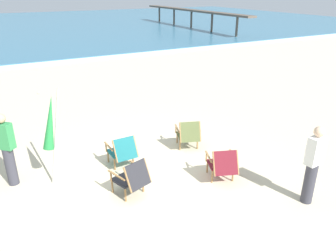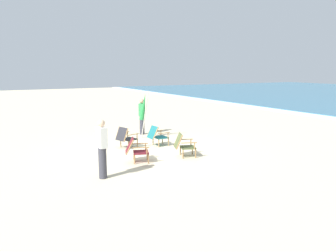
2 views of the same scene
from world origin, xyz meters
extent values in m
plane|color=beige|center=(0.00, 0.00, 0.00)|extent=(80.00, 80.00, 0.00)
cube|color=#28282D|center=(-0.62, -0.47, 0.32)|extent=(0.64, 0.61, 0.04)
cube|color=#28282D|center=(-0.52, -0.79, 0.56)|extent=(0.54, 0.37, 0.49)
cylinder|color=olive|center=(-0.91, -0.33, 0.16)|extent=(0.04, 0.04, 0.32)
cylinder|color=olive|center=(-0.46, -0.19, 0.16)|extent=(0.04, 0.04, 0.32)
cylinder|color=olive|center=(-0.78, -0.75, 0.16)|extent=(0.04, 0.04, 0.32)
cylinder|color=olive|center=(-0.33, -0.61, 0.16)|extent=(0.04, 0.04, 0.32)
cube|color=olive|center=(-0.88, -0.57, 0.54)|extent=(0.19, 0.51, 0.02)
cylinder|color=olive|center=(-0.94, -0.39, 0.43)|extent=(0.04, 0.04, 0.22)
cube|color=olive|center=(-0.35, -0.41, 0.54)|extent=(0.19, 0.51, 0.02)
cylinder|color=olive|center=(-0.40, -0.23, 0.43)|extent=(0.04, 0.04, 0.22)
cylinder|color=olive|center=(-0.76, -0.87, 0.56)|extent=(0.11, 0.24, 0.50)
cylinder|color=olive|center=(-0.28, -0.72, 0.56)|extent=(0.11, 0.24, 0.50)
cube|color=#515B33|center=(1.59, 0.79, 0.32)|extent=(0.65, 0.63, 0.04)
cube|color=#515B33|center=(1.48, 0.47, 0.56)|extent=(0.54, 0.39, 0.49)
cylinder|color=olive|center=(1.44, 1.07, 0.16)|extent=(0.04, 0.04, 0.32)
cylinder|color=olive|center=(1.88, 0.91, 0.16)|extent=(0.04, 0.04, 0.32)
cylinder|color=olive|center=(1.30, 0.67, 0.16)|extent=(0.04, 0.04, 0.32)
cylinder|color=olive|center=(1.74, 0.51, 0.16)|extent=(0.04, 0.04, 0.32)
cube|color=olive|center=(1.32, 0.87, 0.54)|extent=(0.21, 0.51, 0.02)
cylinder|color=olive|center=(1.39, 1.04, 0.43)|extent=(0.04, 0.04, 0.22)
cube|color=olive|center=(1.85, 0.68, 0.54)|extent=(0.21, 0.51, 0.02)
cylinder|color=olive|center=(1.91, 0.85, 0.43)|extent=(0.04, 0.04, 0.22)
cylinder|color=olive|center=(1.24, 0.56, 0.56)|extent=(0.12, 0.24, 0.49)
cylinder|color=olive|center=(1.72, 0.38, 0.56)|extent=(0.12, 0.24, 0.49)
cube|color=#196066|center=(-0.32, 0.74, 0.32)|extent=(0.54, 0.50, 0.04)
cube|color=#196066|center=(-0.31, 0.38, 0.55)|extent=(0.50, 0.28, 0.48)
cylinder|color=olive|center=(-0.56, 0.95, 0.16)|extent=(0.04, 0.04, 0.32)
cylinder|color=olive|center=(-0.10, 0.96, 0.16)|extent=(0.04, 0.04, 0.32)
cylinder|color=olive|center=(-0.55, 0.52, 0.16)|extent=(0.04, 0.04, 0.32)
cylinder|color=olive|center=(-0.08, 0.53, 0.16)|extent=(0.04, 0.04, 0.32)
cube|color=olive|center=(-0.60, 0.71, 0.54)|extent=(0.05, 0.53, 0.02)
cylinder|color=olive|center=(-0.61, 0.90, 0.43)|extent=(0.04, 0.04, 0.22)
cube|color=olive|center=(-0.04, 0.73, 0.54)|extent=(0.05, 0.53, 0.02)
cylinder|color=olive|center=(-0.05, 0.92, 0.43)|extent=(0.04, 0.04, 0.22)
cylinder|color=olive|center=(-0.57, 0.38, 0.55)|extent=(0.05, 0.27, 0.48)
cylinder|color=olive|center=(-0.06, 0.39, 0.55)|extent=(0.05, 0.27, 0.48)
cube|color=maroon|center=(1.43, -0.88, 0.32)|extent=(0.66, 0.63, 0.04)
cube|color=maroon|center=(1.30, -1.22, 0.55)|extent=(0.56, 0.43, 0.48)
cylinder|color=olive|center=(1.29, -0.60, 0.16)|extent=(0.04, 0.04, 0.32)
cylinder|color=olive|center=(1.72, -0.76, 0.16)|extent=(0.04, 0.04, 0.32)
cylinder|color=olive|center=(1.13, -1.00, 0.16)|extent=(0.04, 0.04, 0.32)
cylinder|color=olive|center=(1.57, -1.17, 0.16)|extent=(0.04, 0.04, 0.32)
cube|color=olive|center=(1.16, -0.80, 0.54)|extent=(0.22, 0.51, 0.02)
cylinder|color=olive|center=(1.23, -0.63, 0.43)|extent=(0.04, 0.04, 0.22)
cube|color=olive|center=(1.68, -1.00, 0.54)|extent=(0.22, 0.51, 0.02)
cylinder|color=olive|center=(1.75, -0.83, 0.43)|extent=(0.04, 0.04, 0.22)
cylinder|color=olive|center=(1.07, -1.13, 0.55)|extent=(0.13, 0.27, 0.48)
cylinder|color=olive|center=(1.54, -1.31, 0.55)|extent=(0.13, 0.27, 0.48)
cylinder|color=#B7B2A8|center=(-1.73, 0.72, 1.03)|extent=(0.46, 0.20, 2.06)
cone|color=#23843D|center=(-1.80, 0.70, 1.39)|extent=(0.50, 0.36, 1.18)
sphere|color=#B7B2A8|center=(-1.94, 0.65, 2.06)|extent=(0.06, 0.06, 0.06)
cylinder|color=#383842|center=(2.39, -2.46, 0.43)|extent=(0.22, 0.22, 0.86)
cube|color=white|center=(2.39, -2.46, 1.14)|extent=(0.36, 0.23, 0.56)
sphere|color=beige|center=(2.39, -2.46, 1.53)|extent=(0.20, 0.20, 0.20)
cylinder|color=#383842|center=(-2.69, 1.01, 0.43)|extent=(0.22, 0.22, 0.86)
cube|color=#338C4C|center=(-2.69, 1.01, 1.14)|extent=(0.39, 0.38, 0.56)
sphere|color=tan|center=(-2.69, 1.01, 1.53)|extent=(0.20, 0.20, 0.20)
camera|label=1|loc=(-2.61, -5.93, 3.97)|focal=35.00mm
camera|label=2|loc=(10.79, -5.03, 2.96)|focal=35.00mm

